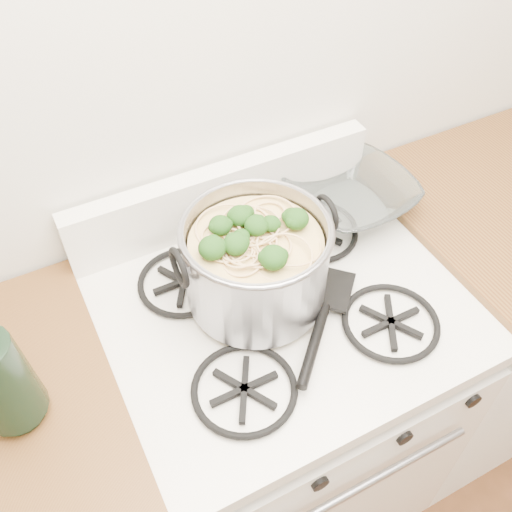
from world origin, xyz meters
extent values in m
plane|color=silver|center=(0.00, 1.60, 1.35)|extent=(3.60, 0.00, 3.60)
cube|color=white|center=(0.00, 1.27, 0.41)|extent=(0.76, 0.65, 0.81)
cube|color=white|center=(0.00, 1.27, 0.88)|extent=(0.76, 0.65, 0.04)
cube|color=black|center=(0.00, 1.27, 0.91)|extent=(0.60, 0.56, 0.02)
cylinder|color=black|center=(-0.10, 0.95, 0.78)|extent=(0.04, 0.03, 0.04)
cylinder|color=black|center=(0.10, 0.95, 0.78)|extent=(0.04, 0.03, 0.04)
cylinder|color=black|center=(0.28, 0.95, 0.78)|extent=(0.04, 0.03, 0.04)
cube|color=silver|center=(-0.51, 1.27, 0.44)|extent=(0.25, 0.65, 0.88)
cube|color=#4B2812|center=(-0.51, 1.27, 0.90)|extent=(0.25, 0.65, 0.04)
cylinder|color=gray|center=(-0.05, 1.30, 1.02)|extent=(0.29, 0.29, 0.19)
torus|color=gray|center=(-0.05, 1.30, 1.11)|extent=(0.30, 0.30, 0.01)
torus|color=black|center=(-0.21, 1.30, 1.09)|extent=(0.01, 0.08, 0.08)
torus|color=black|center=(0.11, 1.30, 1.09)|extent=(0.01, 0.08, 0.08)
cylinder|color=tan|center=(-0.05, 1.30, 1.00)|extent=(0.27, 0.27, 0.16)
sphere|color=#1B4312|center=(-0.05, 1.30, 1.10)|extent=(0.04, 0.04, 0.04)
sphere|color=#1B4312|center=(-0.05, 1.30, 1.10)|extent=(0.04, 0.04, 0.04)
sphere|color=#1B4312|center=(-0.05, 1.30, 1.10)|extent=(0.04, 0.04, 0.04)
sphere|color=#1B4312|center=(-0.05, 1.30, 1.10)|extent=(0.04, 0.04, 0.04)
sphere|color=#1B4312|center=(-0.05, 1.30, 1.10)|extent=(0.04, 0.04, 0.04)
sphere|color=#1B4312|center=(-0.05, 1.30, 1.10)|extent=(0.04, 0.04, 0.04)
sphere|color=#1B4312|center=(-0.05, 1.30, 1.10)|extent=(0.04, 0.04, 0.04)
sphere|color=#1B4312|center=(-0.05, 1.30, 1.10)|extent=(0.04, 0.04, 0.04)
sphere|color=#1B4312|center=(-0.05, 1.30, 1.10)|extent=(0.04, 0.04, 0.04)
sphere|color=#1B4312|center=(-0.05, 1.30, 1.10)|extent=(0.04, 0.04, 0.04)
sphere|color=#1B4312|center=(-0.05, 1.30, 1.10)|extent=(0.04, 0.04, 0.04)
imported|color=white|center=(0.28, 1.45, 0.94)|extent=(0.13, 0.13, 0.03)
camera|label=1|loc=(-0.40, 0.62, 1.87)|focal=40.00mm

